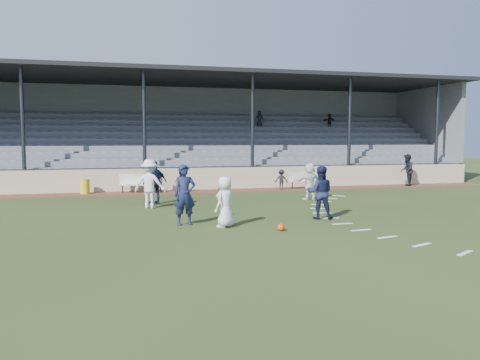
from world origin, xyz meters
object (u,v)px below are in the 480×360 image
player_navy_lead (185,195)px  bench_right (305,178)px  football (281,227)px  official (407,170)px  trash_bin (85,186)px  player_white_lead (225,202)px  bench_left (139,182)px

player_navy_lead → bench_right: bearing=45.6°
football → official: official is taller
bench_right → player_navy_lead: 12.44m
bench_right → trash_bin: 11.82m
football → player_white_lead: 1.95m
bench_left → player_navy_lead: bearing=-68.9°
bench_left → football: (3.86, -11.26, -0.47)m
official → football: bearing=-10.4°
trash_bin → player_navy_lead: size_ratio=0.38×
bench_left → player_white_lead: (2.36, -10.24, 0.22)m
bench_right → official: size_ratio=1.09×
football → bench_left: bearing=108.9°
bench_right → player_white_lead: bearing=-132.3°
trash_bin → player_navy_lead: (3.83, -9.76, 0.59)m
player_white_lead → official: official is taller
bench_left → bench_right: size_ratio=1.00×
trash_bin → official: official is taller
bench_left → trash_bin: (-2.67, 0.19, -0.19)m
player_white_lead → official: bearing=175.2°
player_white_lead → bench_left: bearing=-119.2°
bench_right → football: 12.42m
player_navy_lead → football: bearing=-36.6°
official → player_navy_lead: bearing=-20.7°
football → official: 16.17m
player_white_lead → player_navy_lead: 1.38m
trash_bin → official: (18.23, -0.32, 0.57)m
bench_left → player_white_lead: player_white_lead is taller
trash_bin → official: bearing=-1.0°
player_navy_lead → official: (14.40, 9.44, -0.02)m
trash_bin → official: 18.24m
bench_left → bench_right: same height
trash_bin → football: (6.53, -11.46, -0.28)m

